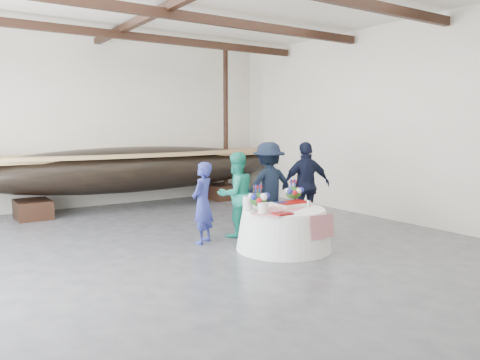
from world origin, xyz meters
TOP-DOWN VIEW (x-y plane):
  - floor at (0.00, 0.00)m, footprint 10.00×12.00m
  - wall_back at (0.00, 6.00)m, footprint 10.00×0.02m
  - wall_right at (5.00, 0.00)m, footprint 0.02×12.00m
  - pavilion_structure at (0.00, 0.86)m, footprint 9.80×11.76m
  - longboat_display at (0.71, 5.10)m, footprint 8.69×1.74m
  - banquet_table at (1.29, -0.34)m, footprint 1.70×1.70m
  - tabletop_items at (1.25, -0.20)m, footprint 1.65×1.18m
  - guest_woman_blue at (0.30, 0.83)m, footprint 0.67×0.62m
  - guest_woman_teal at (1.12, 0.94)m, footprint 0.83×0.65m
  - guest_man_left at (1.98, 1.01)m, footprint 1.29×0.86m
  - guest_man_right at (2.73, 0.68)m, footprint 1.17×0.74m

SIDE VIEW (x-z plane):
  - floor at x=0.00m, z-range -0.01..0.01m
  - banquet_table at x=1.29m, z-range 0.00..0.73m
  - guest_woman_blue at x=0.30m, z-range 0.00..1.53m
  - guest_woman_teal at x=1.12m, z-range 0.00..1.67m
  - tabletop_items at x=1.25m, z-range 0.68..1.08m
  - guest_man_left at x=1.98m, z-range 0.00..1.85m
  - guest_man_right at x=2.73m, z-range 0.00..1.85m
  - longboat_display at x=0.71m, z-range 0.23..1.85m
  - wall_back at x=0.00m, z-range 0.00..4.50m
  - wall_right at x=5.00m, z-range 0.00..4.50m
  - pavilion_structure at x=0.00m, z-range 1.75..6.25m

